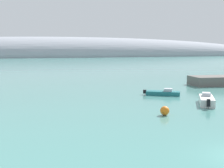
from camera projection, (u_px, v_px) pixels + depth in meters
distant_ridge at (67, 57)px, 233.47m from camera, size 381.50×55.50×30.21m
motorboat_white_foreground at (207, 100)px, 35.03m from camera, size 3.90×5.09×1.28m
motorboat_teal_outer at (163, 93)px, 41.88m from camera, size 4.80×3.78×0.96m
mooring_buoy_orange at (165, 111)px, 29.32m from camera, size 0.89×0.89×0.89m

